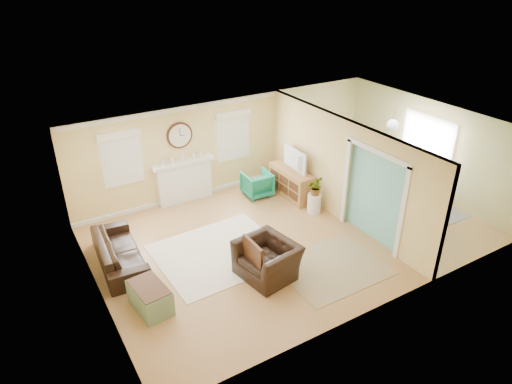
# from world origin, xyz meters

# --- Properties ---
(floor) EXTENTS (9.00, 9.00, 0.00)m
(floor) POSITION_xyz_m (0.00, 0.00, 0.00)
(floor) COLOR #AC7F47
(floor) RESTS_ON ground
(wall_back) EXTENTS (9.00, 0.02, 2.60)m
(wall_back) POSITION_xyz_m (0.00, 3.00, 1.30)
(wall_back) COLOR #DEB76E
(wall_back) RESTS_ON ground
(wall_front) EXTENTS (9.00, 0.02, 2.60)m
(wall_front) POSITION_xyz_m (0.00, -3.00, 1.30)
(wall_front) COLOR #DEB76E
(wall_front) RESTS_ON ground
(wall_left) EXTENTS (0.02, 6.00, 2.60)m
(wall_left) POSITION_xyz_m (-4.50, 0.00, 1.30)
(wall_left) COLOR #DEB76E
(wall_left) RESTS_ON ground
(wall_right) EXTENTS (0.02, 6.00, 2.60)m
(wall_right) POSITION_xyz_m (4.50, 0.00, 1.30)
(wall_right) COLOR #DEB76E
(wall_right) RESTS_ON ground
(ceiling) EXTENTS (9.00, 6.00, 0.02)m
(ceiling) POSITION_xyz_m (0.00, 0.00, 2.60)
(ceiling) COLOR white
(ceiling) RESTS_ON wall_back
(partition) EXTENTS (0.17, 6.00, 2.60)m
(partition) POSITION_xyz_m (1.51, 0.28, 1.36)
(partition) COLOR #DEB76E
(partition) RESTS_ON ground
(fireplace) EXTENTS (1.70, 0.30, 1.17)m
(fireplace) POSITION_xyz_m (-1.50, 2.88, 0.60)
(fireplace) COLOR white
(fireplace) RESTS_ON ground
(wall_clock) EXTENTS (0.70, 0.07, 0.70)m
(wall_clock) POSITION_xyz_m (-1.50, 2.97, 1.85)
(wall_clock) COLOR #4F2C18
(wall_clock) RESTS_ON wall_back
(window_left) EXTENTS (1.05, 0.13, 1.42)m
(window_left) POSITION_xyz_m (-3.05, 2.95, 1.66)
(window_left) COLOR white
(window_left) RESTS_ON wall_back
(window_right) EXTENTS (1.05, 0.13, 1.42)m
(window_right) POSITION_xyz_m (0.05, 2.95, 1.66)
(window_right) COLOR white
(window_right) RESTS_ON wall_back
(french_doors) EXTENTS (0.06, 1.70, 2.20)m
(french_doors) POSITION_xyz_m (4.45, 0.00, 1.10)
(french_doors) COLOR white
(french_doors) RESTS_ON ground
(pendant) EXTENTS (0.30, 0.30, 0.55)m
(pendant) POSITION_xyz_m (3.00, 0.00, 2.20)
(pendant) COLOR gold
(pendant) RESTS_ON ceiling
(rug_cream) EXTENTS (2.82, 2.46, 0.01)m
(rug_cream) POSITION_xyz_m (-1.85, 0.15, 0.01)
(rug_cream) COLOR #F2EACB
(rug_cream) RESTS_ON floor
(rug_jute) EXTENTS (2.18, 1.79, 0.01)m
(rug_jute) POSITION_xyz_m (-0.04, -1.59, 0.01)
(rug_jute) COLOR tan
(rug_jute) RESTS_ON floor
(rug_grey) EXTENTS (2.21, 2.76, 0.01)m
(rug_grey) POSITION_xyz_m (3.33, -0.37, 0.01)
(rug_grey) COLOR gray
(rug_grey) RESTS_ON floor
(sofa) EXTENTS (0.98, 2.21, 0.63)m
(sofa) POSITION_xyz_m (-3.87, 0.90, 0.31)
(sofa) COLOR black
(sofa) RESTS_ON floor
(eames_chair) EXTENTS (1.21, 1.34, 0.77)m
(eames_chair) POSITION_xyz_m (-1.35, -1.07, 0.38)
(eames_chair) COLOR black
(eames_chair) RESTS_ON floor
(green_chair) EXTENTS (0.76, 0.78, 0.68)m
(green_chair) POSITION_xyz_m (0.33, 2.13, 0.34)
(green_chair) COLOR #086B57
(green_chair) RESTS_ON floor
(trunk) EXTENTS (0.65, 0.96, 0.52)m
(trunk) POSITION_xyz_m (-3.79, -0.81, 0.26)
(trunk) COLOR gray
(trunk) RESTS_ON floor
(credenza) EXTENTS (0.52, 1.52, 0.80)m
(credenza) POSITION_xyz_m (1.11, 1.59, 0.40)
(credenza) COLOR #AB7B4B
(credenza) RESTS_ON floor
(tv) EXTENTS (0.19, 1.04, 0.60)m
(tv) POSITION_xyz_m (1.09, 1.59, 1.10)
(tv) COLOR black
(tv) RESTS_ON credenza
(garden_stool) EXTENTS (0.35, 0.35, 0.51)m
(garden_stool) POSITION_xyz_m (1.10, 0.53, 0.26)
(garden_stool) COLOR white
(garden_stool) RESTS_ON floor
(potted_plant) EXTENTS (0.52, 0.52, 0.44)m
(potted_plant) POSITION_xyz_m (1.10, 0.53, 0.73)
(potted_plant) COLOR #337F33
(potted_plant) RESTS_ON garden_stool
(dining_table) EXTENTS (1.11, 1.98, 0.69)m
(dining_table) POSITION_xyz_m (3.33, -0.37, 0.35)
(dining_table) COLOR #4F2C18
(dining_table) RESTS_ON floor
(dining_chair_n) EXTENTS (0.56, 0.56, 1.01)m
(dining_chair_n) POSITION_xyz_m (3.26, 0.69, 0.59)
(dining_chair_n) COLOR gray
(dining_chair_n) RESTS_ON floor
(dining_chair_s) EXTENTS (0.46, 0.46, 0.92)m
(dining_chair_s) POSITION_xyz_m (3.24, -1.55, 0.54)
(dining_chair_s) COLOR gray
(dining_chair_s) RESTS_ON floor
(dining_chair_w) EXTENTS (0.42, 0.42, 0.94)m
(dining_chair_w) POSITION_xyz_m (2.65, -0.43, 0.55)
(dining_chair_w) COLOR white
(dining_chair_w) RESTS_ON floor
(dining_chair_e) EXTENTS (0.51, 0.51, 0.93)m
(dining_chair_e) POSITION_xyz_m (4.08, -0.37, 0.55)
(dining_chair_e) COLOR gray
(dining_chair_e) RESTS_ON floor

